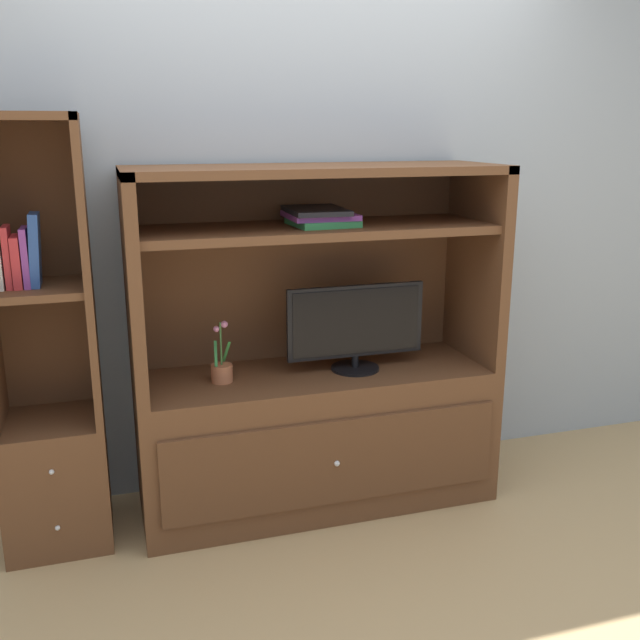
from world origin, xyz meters
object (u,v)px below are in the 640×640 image
potted_plant (222,370)px  bookshelf_tall (50,408)px  magazine_stack (320,216)px  upright_book_row (17,257)px  media_console (316,399)px  tv_monitor (356,326)px

potted_plant → bookshelf_tall: (-0.70, 0.02, -0.10)m
magazine_stack → upright_book_row: size_ratio=1.21×
potted_plant → upright_book_row: bearing=179.4°
media_console → upright_book_row: size_ratio=5.67×
potted_plant → magazine_stack: 0.77m
bookshelf_tall → upright_book_row: bookshelf_tall is taller
tv_monitor → bookshelf_tall: 1.32m
media_console → upright_book_row: (-1.18, -0.01, 0.71)m
potted_plant → upright_book_row: 0.92m
media_console → bookshelf_tall: (-1.12, 0.00, 0.09)m
potted_plant → magazine_stack: size_ratio=0.79×
magazine_stack → upright_book_row: (-1.20, -0.00, -0.11)m
bookshelf_tall → tv_monitor: bearing=-1.6°
magazine_stack → bookshelf_tall: 1.35m
magazine_stack → upright_book_row: 1.20m
tv_monitor → magazine_stack: 0.51m
media_console → upright_book_row: 1.38m
upright_book_row → magazine_stack: bearing=0.2°
potted_plant → tv_monitor: bearing=-1.7°
potted_plant → bookshelf_tall: size_ratio=0.15×
tv_monitor → media_console: bearing=169.4°
media_console → magazine_stack: size_ratio=4.68×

